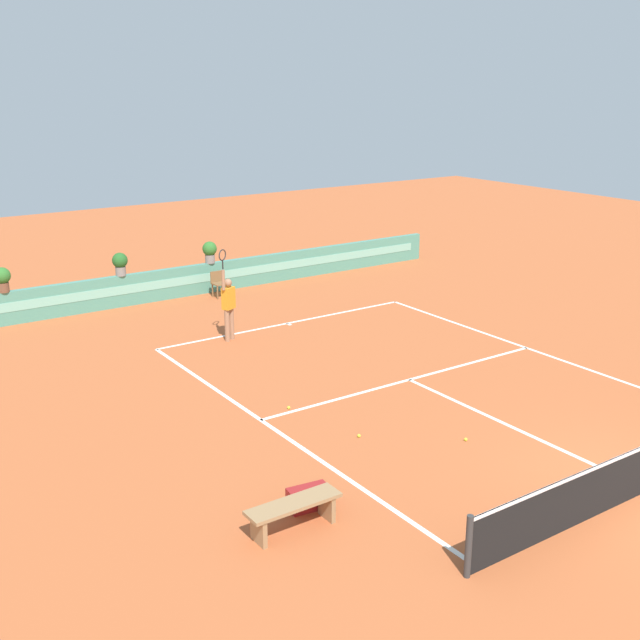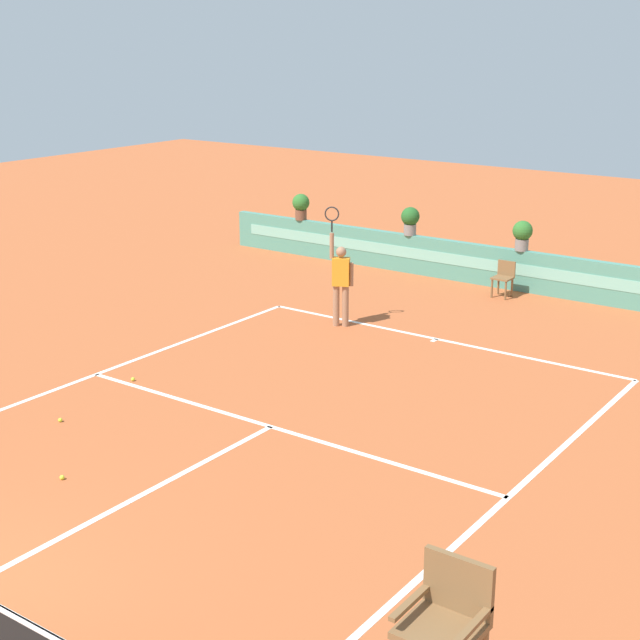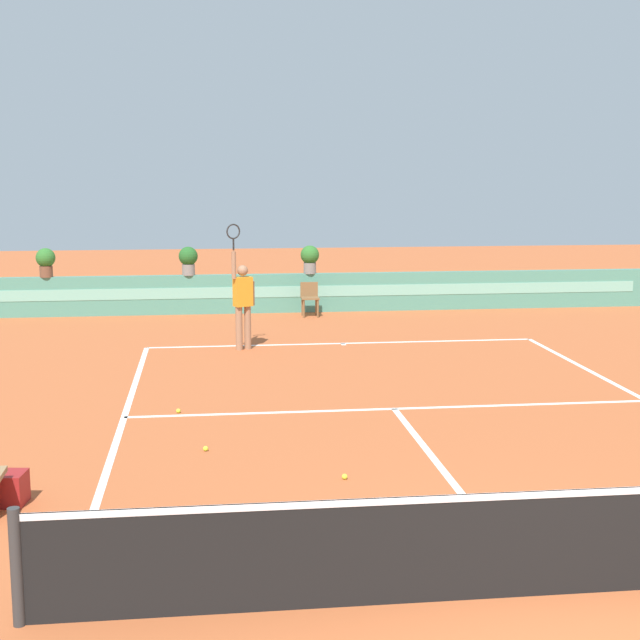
{
  "view_description": "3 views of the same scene",
  "coord_description": "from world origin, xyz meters",
  "px_view_note": "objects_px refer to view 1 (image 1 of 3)",
  "views": [
    {
      "loc": [
        -11.69,
        -6.85,
        6.89
      ],
      "look_at": [
        -0.85,
        8.94,
        1.0
      ],
      "focal_mm": 44.12,
      "sensor_mm": 36.0,
      "label": 1
    },
    {
      "loc": [
        8.71,
        -4.44,
        6.09
      ],
      "look_at": [
        -0.85,
        8.94,
        1.0
      ],
      "focal_mm": 52.8,
      "sensor_mm": 36.0,
      "label": 2
    },
    {
      "loc": [
        -2.84,
        -7.3,
        3.67
      ],
      "look_at": [
        -0.85,
        8.94,
        1.0
      ],
      "focal_mm": 52.13,
      "sensor_mm": 36.0,
      "label": 3
    }
  ],
  "objects_px": {
    "tennis_player": "(228,303)",
    "potted_plant_far_left": "(2,278)",
    "gear_bag": "(309,498)",
    "tennis_ball_by_sideline": "(359,436)",
    "tennis_ball_near_baseline": "(289,408)",
    "tennis_ball_mid_court": "(466,439)",
    "potted_plant_left": "(120,263)",
    "bench_courtside": "(294,509)",
    "potted_plant_centre": "(210,251)",
    "ball_kid_chair": "(219,283)"
  },
  "relations": [
    {
      "from": "tennis_ball_mid_court",
      "to": "potted_plant_far_left",
      "type": "xyz_separation_m",
      "value": [
        -5.57,
        13.16,
        1.38
      ]
    },
    {
      "from": "tennis_ball_mid_court",
      "to": "potted_plant_far_left",
      "type": "distance_m",
      "value": 14.35
    },
    {
      "from": "gear_bag",
      "to": "tennis_ball_mid_court",
      "type": "height_order",
      "value": "gear_bag"
    },
    {
      "from": "tennis_ball_near_baseline",
      "to": "potted_plant_far_left",
      "type": "height_order",
      "value": "potted_plant_far_left"
    },
    {
      "from": "tennis_ball_near_baseline",
      "to": "tennis_ball_by_sideline",
      "type": "height_order",
      "value": "same"
    },
    {
      "from": "gear_bag",
      "to": "tennis_ball_near_baseline",
      "type": "height_order",
      "value": "gear_bag"
    },
    {
      "from": "potted_plant_far_left",
      "to": "tennis_player",
      "type": "bearing_deg",
      "value": -46.25
    },
    {
      "from": "tennis_ball_near_baseline",
      "to": "tennis_ball_mid_court",
      "type": "xyz_separation_m",
      "value": [
        2.06,
        -3.33,
        0.0
      ]
    },
    {
      "from": "gear_bag",
      "to": "tennis_ball_by_sideline",
      "type": "distance_m",
      "value": 2.87
    },
    {
      "from": "gear_bag",
      "to": "tennis_ball_mid_court",
      "type": "bearing_deg",
      "value": 4.9
    },
    {
      "from": "ball_kid_chair",
      "to": "gear_bag",
      "type": "bearing_deg",
      "value": -111.17
    },
    {
      "from": "potted_plant_far_left",
      "to": "tennis_ball_near_baseline",
      "type": "bearing_deg",
      "value": -70.36
    },
    {
      "from": "potted_plant_left",
      "to": "gear_bag",
      "type": "bearing_deg",
      "value": -98.13
    },
    {
      "from": "tennis_player",
      "to": "tennis_ball_mid_court",
      "type": "height_order",
      "value": "tennis_player"
    },
    {
      "from": "tennis_player",
      "to": "potted_plant_left",
      "type": "relative_size",
      "value": 3.57
    },
    {
      "from": "potted_plant_left",
      "to": "potted_plant_far_left",
      "type": "xyz_separation_m",
      "value": [
        -3.52,
        0.0,
        0.0
      ]
    },
    {
      "from": "potted_plant_far_left",
      "to": "potted_plant_centre",
      "type": "bearing_deg",
      "value": 0.0
    },
    {
      "from": "gear_bag",
      "to": "tennis_ball_near_baseline",
      "type": "relative_size",
      "value": 10.29
    },
    {
      "from": "tennis_ball_near_baseline",
      "to": "potted_plant_centre",
      "type": "bearing_deg",
      "value": 72.42
    },
    {
      "from": "tennis_player",
      "to": "potted_plant_far_left",
      "type": "distance_m",
      "value": 6.8
    },
    {
      "from": "ball_kid_chair",
      "to": "potted_plant_far_left",
      "type": "xyz_separation_m",
      "value": [
        -6.54,
        0.73,
        0.93
      ]
    },
    {
      "from": "tennis_player",
      "to": "tennis_ball_near_baseline",
      "type": "bearing_deg",
      "value": -103.55
    },
    {
      "from": "ball_kid_chair",
      "to": "tennis_ball_mid_court",
      "type": "xyz_separation_m",
      "value": [
        -0.97,
        -12.43,
        -0.44
      ]
    },
    {
      "from": "potted_plant_centre",
      "to": "potted_plant_far_left",
      "type": "height_order",
      "value": "same"
    },
    {
      "from": "gear_bag",
      "to": "tennis_ball_near_baseline",
      "type": "bearing_deg",
      "value": 62.41
    },
    {
      "from": "potted_plant_far_left",
      "to": "tennis_ball_mid_court",
      "type": "bearing_deg",
      "value": -67.07
    },
    {
      "from": "gear_bag",
      "to": "potted_plant_left",
      "type": "xyz_separation_m",
      "value": [
        1.93,
        13.5,
        1.23
      ]
    },
    {
      "from": "bench_courtside",
      "to": "tennis_ball_by_sideline",
      "type": "relative_size",
      "value": 23.53
    },
    {
      "from": "tennis_ball_near_baseline",
      "to": "potted_plant_centre",
      "type": "xyz_separation_m",
      "value": [
        3.11,
        9.83,
        1.38
      ]
    },
    {
      "from": "gear_bag",
      "to": "tennis_ball_by_sideline",
      "type": "relative_size",
      "value": 10.29
    },
    {
      "from": "tennis_ball_by_sideline",
      "to": "potted_plant_centre",
      "type": "bearing_deg",
      "value": 77.12
    },
    {
      "from": "ball_kid_chair",
      "to": "tennis_player",
      "type": "relative_size",
      "value": 0.33
    },
    {
      "from": "tennis_ball_near_baseline",
      "to": "potted_plant_centre",
      "type": "distance_m",
      "value": 10.4
    },
    {
      "from": "gear_bag",
      "to": "ball_kid_chair",
      "type": "bearing_deg",
      "value": 68.83
    },
    {
      "from": "tennis_ball_by_sideline",
      "to": "potted_plant_far_left",
      "type": "distance_m",
      "value": 12.53
    },
    {
      "from": "tennis_player",
      "to": "tennis_ball_by_sideline",
      "type": "relative_size",
      "value": 38.01
    },
    {
      "from": "bench_courtside",
      "to": "potted_plant_left",
      "type": "xyz_separation_m",
      "value": [
        2.52,
        13.95,
        1.04
      ]
    },
    {
      "from": "bench_courtside",
      "to": "ball_kid_chair",
      "type": "bearing_deg",
      "value": 67.29
    },
    {
      "from": "tennis_ball_mid_court",
      "to": "tennis_player",
      "type": "bearing_deg",
      "value": 96.03
    },
    {
      "from": "gear_bag",
      "to": "potted_plant_centre",
      "type": "xyz_separation_m",
      "value": [
        5.03,
        13.5,
        1.23
      ]
    },
    {
      "from": "gear_bag",
      "to": "tennis_player",
      "type": "relative_size",
      "value": 0.27
    },
    {
      "from": "potted_plant_left",
      "to": "potted_plant_far_left",
      "type": "height_order",
      "value": "same"
    },
    {
      "from": "tennis_ball_mid_court",
      "to": "potted_plant_left",
      "type": "bearing_deg",
      "value": 98.85
    },
    {
      "from": "tennis_ball_near_baseline",
      "to": "potted_plant_left",
      "type": "xyz_separation_m",
      "value": [
        0.01,
        9.83,
        1.38
      ]
    },
    {
      "from": "bench_courtside",
      "to": "gear_bag",
      "type": "xyz_separation_m",
      "value": [
        0.59,
        0.45,
        -0.2
      ]
    },
    {
      "from": "bench_courtside",
      "to": "potted_plant_far_left",
      "type": "xyz_separation_m",
      "value": [
        -1.0,
        13.95,
        1.04
      ]
    },
    {
      "from": "gear_bag",
      "to": "potted_plant_centre",
      "type": "distance_m",
      "value": 14.46
    },
    {
      "from": "bench_courtside",
      "to": "potted_plant_centre",
      "type": "distance_m",
      "value": 15.07
    },
    {
      "from": "tennis_ball_by_sideline",
      "to": "potted_plant_left",
      "type": "bearing_deg",
      "value": 91.94
    },
    {
      "from": "tennis_ball_near_baseline",
      "to": "tennis_player",
      "type": "bearing_deg",
      "value": 76.45
    }
  ]
}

